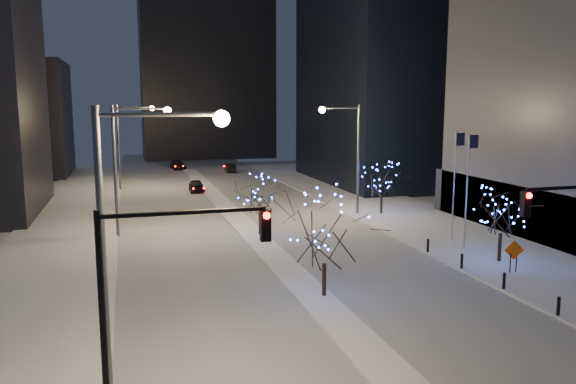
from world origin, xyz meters
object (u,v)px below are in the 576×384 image
object	(u,v)px
street_lamp_w_near	(134,213)
car_mid	(230,168)
holiday_tree_median_far	(260,195)
construction_sign	(514,253)
street_lamp_w_mid	(129,152)
holiday_tree_plaza_near	(502,213)
traffic_signal_west	(155,281)
holiday_tree_plaza_far	(382,180)
street_lamp_w_far	(127,135)
street_lamp_east	(349,145)
car_near	(196,186)
holiday_tree_median_near	(325,229)
car_far	(178,165)

from	to	relation	value
street_lamp_w_near	car_mid	bearing A→B (deg)	77.07
holiday_tree_median_far	construction_sign	world-z (taller)	holiday_tree_median_far
street_lamp_w_mid	holiday_tree_plaza_near	distance (m)	26.71
street_lamp_w_mid	construction_sign	bearing A→B (deg)	-37.54
traffic_signal_west	holiday_tree_plaza_far	bearing A→B (deg)	53.74
street_lamp_w_near	street_lamp_w_far	bearing A→B (deg)	90.00
street_lamp_east	car_mid	xyz separation A→B (m)	(-4.43, 35.54, -5.80)
traffic_signal_west	holiday_tree_plaza_near	world-z (taller)	traffic_signal_west
street_lamp_w_mid	holiday_tree_median_far	bearing A→B (deg)	-15.95
street_lamp_w_near	holiday_tree_median_far	size ratio (longest dim) A/B	2.16
traffic_signal_west	car_mid	distance (m)	67.17
street_lamp_w_far	traffic_signal_west	size ratio (longest dim) A/B	1.43
car_near	street_lamp_w_mid	bearing A→B (deg)	-107.88
car_near	construction_sign	world-z (taller)	construction_sign
street_lamp_w_far	street_lamp_w_mid	bearing A→B (deg)	-90.00
street_lamp_w_far	car_mid	size ratio (longest dim) A/B	2.55
traffic_signal_west	holiday_tree_median_far	distance (m)	25.94
holiday_tree_plaza_near	holiday_tree_plaza_far	size ratio (longest dim) A/B	0.98
holiday_tree_plaza_near	holiday_tree_median_near	bearing A→B (deg)	-166.72
street_lamp_w_mid	street_lamp_east	xyz separation A→B (m)	(19.02, 3.00, -0.05)
car_near	construction_sign	distance (m)	40.04
car_near	street_lamp_east	bearing A→B (deg)	-55.31
street_lamp_w_mid	street_lamp_w_near	bearing A→B (deg)	-90.00
holiday_tree_plaza_near	construction_sign	distance (m)	3.14
street_lamp_w_far	street_lamp_east	xyz separation A→B (m)	(19.02, -22.00, -0.05)
street_lamp_w_mid	traffic_signal_west	bearing A→B (deg)	-88.94
car_far	holiday_tree_median_far	bearing A→B (deg)	-93.50
street_lamp_w_mid	holiday_tree_plaza_far	bearing A→B (deg)	6.09
street_lamp_w_mid	street_lamp_w_far	xyz separation A→B (m)	(0.00, 25.00, 0.00)
car_near	holiday_tree_plaza_near	bearing A→B (deg)	-65.22
street_lamp_w_far	car_far	world-z (taller)	street_lamp_w_far
car_far	holiday_tree_plaza_far	size ratio (longest dim) A/B	0.97
street_lamp_east	holiday_tree_median_near	size ratio (longest dim) A/B	1.75
holiday_tree_plaza_far	car_near	bearing A→B (deg)	128.24
holiday_tree_median_near	holiday_tree_plaza_far	distance (m)	23.32
holiday_tree_median_far	street_lamp_w_far	bearing A→B (deg)	108.82
holiday_tree_median_near	holiday_tree_plaza_near	bearing A→B (deg)	13.28
holiday_tree_plaza_far	holiday_tree_median_near	bearing A→B (deg)	-122.68
holiday_tree_median_near	street_lamp_w_mid	bearing A→B (deg)	118.64
traffic_signal_west	holiday_tree_median_far	xyz separation A→B (m)	(8.94, 24.31, -1.54)
street_lamp_w_mid	street_lamp_east	bearing A→B (deg)	8.96
car_far	holiday_tree_median_near	xyz separation A→B (m)	(2.00, -61.79, 3.00)
traffic_signal_west	holiday_tree_median_far	size ratio (longest dim) A/B	1.51
street_lamp_w_mid	construction_sign	world-z (taller)	street_lamp_w_mid
street_lamp_w_mid	holiday_tree_median_near	distance (m)	19.89
car_mid	holiday_tree_plaza_near	world-z (taller)	holiday_tree_plaza_near
street_lamp_east	holiday_tree_plaza_near	bearing A→B (deg)	-79.01
street_lamp_w_mid	traffic_signal_west	distance (m)	27.06
traffic_signal_west	car_far	world-z (taller)	traffic_signal_west
car_near	holiday_tree_median_near	world-z (taller)	holiday_tree_median_near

